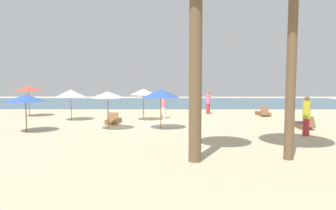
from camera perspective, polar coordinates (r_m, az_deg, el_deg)
The scene contains 14 objects.
ground_plane at distance 18.67m, azimuth -3.36°, elevation -3.52°, with size 60.00×60.00×0.00m, color beige.
ocean_water at distance 35.55m, azimuth -1.61°, elevation 0.50°, with size 48.00×16.00×0.06m, color #476B7F.
umbrella_0 at distance 16.32m, azimuth -1.41°, elevation 2.27°, with size 2.09×2.09×2.21m.
umbrella_1 at distance 19.88m, azimuth -4.71°, elevation 2.50°, with size 1.79×1.79×2.10m.
umbrella_2 at distance 24.28m, azimuth -25.10°, elevation 2.90°, with size 2.02×2.02×2.28m.
umbrella_3 at distance 17.00m, azimuth -25.59°, elevation 1.22°, with size 1.96×1.96×1.97m.
umbrella_4 at distance 16.41m, azimuth -11.45°, elevation 1.92°, with size 1.86×1.86×2.07m.
umbrella_5 at distance 20.89m, azimuth -18.08°, elevation 2.15°, with size 1.96×1.96×2.06m.
lounger_0 at distance 18.45m, azimuth 24.31°, elevation -3.49°, with size 0.76×1.73×0.71m.
lounger_1 at distance 18.85m, azimuth -10.37°, elevation -2.96°, with size 0.82×1.70×0.75m.
lounger_2 at distance 23.65m, azimuth 17.72°, elevation -1.56°, with size 0.81×1.71×0.74m.
person_0 at distance 23.91m, azimuth 7.69°, elevation 0.54°, with size 0.48×0.48×1.86m.
person_1 at distance 20.83m, azimuth -0.91°, elevation -0.06°, with size 0.50×0.50×1.86m.
person_2 at distance 15.86m, azimuth 24.93°, elevation -1.86°, with size 0.50×0.50×1.94m.
Camera 1 is at (1.19, -18.43, 2.70)m, focal length 31.90 mm.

